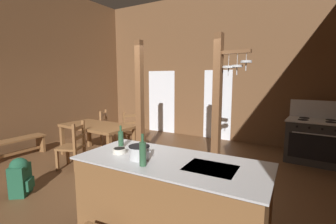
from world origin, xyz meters
name	(u,v)px	position (x,y,z in m)	size (l,w,h in m)	color
ground_plane	(137,180)	(0.00, 0.00, -0.05)	(7.89, 7.73, 0.10)	brown
wall_back	(208,68)	(0.00, 3.53, 2.13)	(7.89, 0.14, 4.26)	brown
wall_left	(18,65)	(-3.62, 0.00, 2.13)	(0.14, 7.73, 4.26)	brown
glazed_door_back_left	(161,102)	(-1.60, 3.46, 1.02)	(1.00, 0.01, 2.05)	white
glazed_panel_back_right	(217,105)	(0.35, 3.46, 1.02)	(0.84, 0.01, 2.05)	white
kitchen_island	(170,197)	(1.31, -1.05, 0.45)	(2.18, 1.01, 0.90)	brown
stove_range	(315,140)	(2.84, 2.59, 0.48)	(1.20, 0.89, 1.32)	#313131
support_post_with_pot_rack	(219,100)	(1.22, 0.92, 1.41)	(0.68, 0.25, 2.61)	brown
support_post_center	(140,102)	(-0.55, 0.87, 1.31)	(0.14, 0.14, 2.61)	brown
dining_table	(97,129)	(-1.55, 0.55, 0.65)	(1.74, 0.97, 0.74)	brown
ladderback_chair_near_window	(73,146)	(-1.40, -0.25, 0.45)	(0.58, 0.58, 0.95)	brown
ladderback_chair_by_post	(133,131)	(-1.22, 1.44, 0.45)	(0.61, 0.61, 0.95)	brown
ladderback_chair_at_table_end	(109,129)	(-1.99, 1.36, 0.45)	(0.58, 0.58, 0.95)	brown
bench_along_left_wall	(15,145)	(-3.05, -0.52, 0.30)	(0.37, 1.30, 0.44)	brown
backpack	(20,175)	(-1.18, -1.41, 0.31)	(0.39, 0.39, 0.60)	#1E5138
stockpot_on_counter	(139,152)	(0.98, -1.18, 0.97)	(0.31, 0.24, 0.15)	silver
mixing_bowl_on_counter	(119,151)	(0.64, -1.14, 0.93)	(0.17, 0.17, 0.06)	silver
bottle_tall_on_counter	(121,139)	(0.51, -0.96, 1.02)	(0.07, 0.07, 0.30)	#2D5638
bottle_short_on_counter	(143,153)	(1.14, -1.34, 1.03)	(0.07, 0.07, 0.35)	#2D5638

